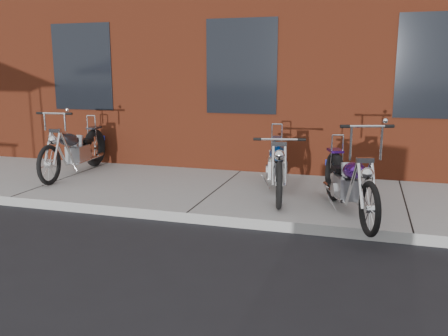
% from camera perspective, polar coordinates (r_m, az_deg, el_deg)
% --- Properties ---
extents(ground, '(120.00, 120.00, 0.00)m').
position_cam_1_polar(ground, '(6.78, -4.51, -6.62)').
color(ground, black).
rests_on(ground, ground).
extents(sidewalk, '(22.00, 3.00, 0.15)m').
position_cam_1_polar(sidewalk, '(8.12, -0.70, -2.97)').
color(sidewalk, gray).
rests_on(sidewalk, ground).
extents(building_brick, '(22.00, 10.00, 8.00)m').
position_cam_1_polar(building_brick, '(14.32, 7.52, 19.04)').
color(building_brick, maroon).
rests_on(building_brick, ground).
extents(chopper_purple, '(0.90, 2.28, 1.33)m').
position_cam_1_polar(chopper_purple, '(6.76, 14.78, -1.95)').
color(chopper_purple, black).
rests_on(chopper_purple, sidewalk).
extents(chopper_blue, '(0.75, 2.41, 1.06)m').
position_cam_1_polar(chopper_blue, '(7.74, 6.45, 0.14)').
color(chopper_blue, black).
rests_on(chopper_blue, sidewalk).
extents(chopper_third, '(0.60, 2.47, 1.25)m').
position_cam_1_polar(chopper_third, '(9.59, -17.43, 1.93)').
color(chopper_third, black).
rests_on(chopper_third, sidewalk).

